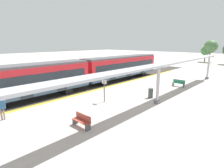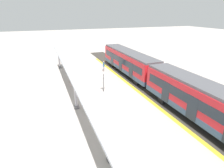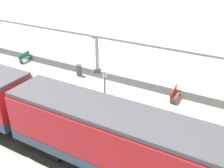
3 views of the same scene
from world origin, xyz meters
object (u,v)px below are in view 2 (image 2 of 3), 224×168
Objects in this scene: train_near_carriage at (128,62)px; canopy_pillar_second at (75,92)px; train_far_carriage at (205,104)px; canopy_pillar_nearest at (59,58)px; bench_near_end at (118,154)px; passenger_waiting_near_edge at (104,65)px; trash_bin at (93,106)px; bench_mid_platform at (76,79)px; platform_info_sign at (103,81)px.

canopy_pillar_second is (9.48, 8.24, -0.08)m from train_near_carriage.
train_far_carriage reaches higher than canopy_pillar_nearest.
train_near_carriage is at bearing -90.00° from train_far_carriage.
passenger_waiting_near_edge is at bearing -105.54° from bench_near_end.
canopy_pillar_nearest is (9.48, -6.98, -0.08)m from train_near_carriage.
train_near_carriage is 14.07× the size of trash_bin.
canopy_pillar_second is at bearing 80.25° from bench_mid_platform.
bench_mid_platform is (8.18, -13.91, -1.39)m from train_far_carriage.
platform_info_sign is at bearing -103.38° from bench_near_end.
canopy_pillar_second reaches higher than bench_mid_platform.
canopy_pillar_nearest is at bearing -80.43° from bench_mid_platform.
train_near_carriage is 6.38× the size of platform_info_sign.
canopy_pillar_second is at bearing 59.31° from passenger_waiting_near_edge.
train_far_carriage reaches higher than platform_info_sign.
bench_mid_platform is 1.51× the size of trash_bin.
bench_near_end is 1.53× the size of trash_bin.
bench_mid_platform is (-1.30, -7.54, -1.31)m from canopy_pillar_second.
train_near_carriage reaches higher than bench_near_end.
train_far_carriage is at bearing 113.70° from canopy_pillar_nearest.
canopy_pillar_second reaches higher than platform_info_sign.
bench_near_end is 1.01× the size of bench_mid_platform.
canopy_pillar_second is (0.00, 15.22, 0.00)m from canopy_pillar_nearest.
platform_info_sign reaches higher than passenger_waiting_near_edge.
canopy_pillar_second is 4.86m from platform_info_sign.
trash_bin is (-1.34, 16.31, -1.26)m from canopy_pillar_nearest.
train_far_carriage reaches higher than canopy_pillar_second.
trash_bin is (8.14, -5.28, -1.33)m from train_far_carriage.
canopy_pillar_second reaches higher than trash_bin.
canopy_pillar_second is (9.48, -6.37, -0.08)m from train_far_carriage.
canopy_pillar_second is 1.57× the size of platform_info_sign.
trash_bin is 0.59× the size of passenger_waiting_near_edge.
bench_near_end is (-1.24, 7.71, -1.31)m from canopy_pillar_second.
passenger_waiting_near_edge is at bearing -147.77° from bench_mid_platform.
canopy_pillar_nearest reaches higher than trash_bin.
train_near_carriage is 4.06m from passenger_waiting_near_edge.
canopy_pillar_nearest is 15.22m from canopy_pillar_second.
platform_info_sign is 8.15m from passenger_waiting_near_edge.
train_near_carriage is 8.33× the size of passenger_waiting_near_edge.
canopy_pillar_nearest is at bearing -36.37° from train_near_carriage.
bench_mid_platform is (-0.05, -15.25, 0.00)m from bench_near_end.
canopy_pillar_nearest and canopy_pillar_second have the same top height.
bench_mid_platform is at bearing -90.21° from bench_near_end.
train_far_carriage is 4.06× the size of canopy_pillar_second.
train_far_carriage is at bearing 121.20° from platform_info_sign.
passenger_waiting_near_edge is at bearing -79.72° from train_far_carriage.
trash_bin is (8.14, 9.33, -1.33)m from train_near_carriage.
bench_mid_platform is (8.18, 0.70, -1.39)m from train_near_carriage.
bench_mid_platform is at bearing -89.73° from trash_bin.
canopy_pillar_second is at bearing 41.00° from train_near_carriage.
bench_mid_platform is at bearing -99.75° from canopy_pillar_second.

